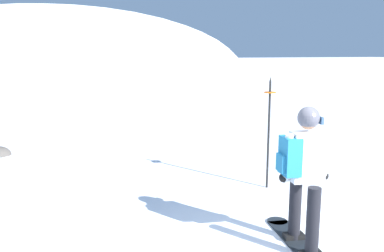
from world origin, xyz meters
The scene contains 3 objects.
ridge_peak_main centered at (-0.07, 39.10, 0.00)m, with size 37.34×33.61×13.37m.
snowboarder_main centered at (0.38, 0.24, 0.92)m, with size 0.65×1.81×1.71m.
piste_marker_near centered at (1.21, 2.33, 1.09)m, with size 0.20×0.20×1.92m.
Camera 1 is at (-2.45, -3.50, 2.32)m, focal length 38.04 mm.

